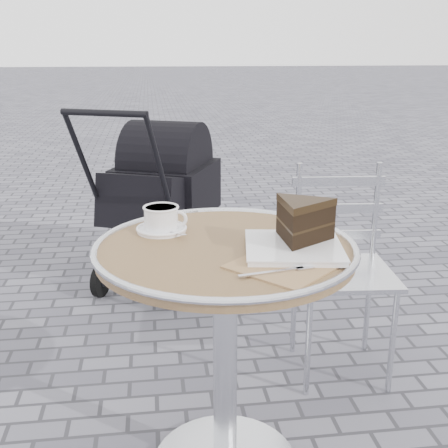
{
  "coord_description": "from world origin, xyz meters",
  "views": [
    {
      "loc": [
        -0.19,
        -1.42,
        1.24
      ],
      "look_at": [
        0.0,
        0.04,
        0.78
      ],
      "focal_mm": 45.0,
      "sensor_mm": 36.0,
      "label": 1
    }
  ],
  "objects": [
    {
      "name": "baby_stroller",
      "position": [
        -0.15,
        1.58,
        0.45
      ],
      "size": [
        0.77,
        1.04,
        0.99
      ],
      "rotation": [
        0.0,
        0.0,
        -0.41
      ],
      "color": "black",
      "rests_on": "ground"
    },
    {
      "name": "cafe_table",
      "position": [
        0.0,
        0.0,
        0.57
      ],
      "size": [
        0.72,
        0.72,
        0.74
      ],
      "color": "silver",
      "rests_on": "ground"
    },
    {
      "name": "bistro_chair",
      "position": [
        0.53,
        0.57,
        0.51
      ],
      "size": [
        0.4,
        0.4,
        0.82
      ],
      "rotation": [
        0.0,
        0.0,
        -0.08
      ],
      "color": "silver",
      "rests_on": "ground"
    },
    {
      "name": "cake_plate_set",
      "position": [
        0.19,
        -0.05,
        0.79
      ],
      "size": [
        0.35,
        0.39,
        0.13
      ],
      "rotation": [
        0.0,
        0.0,
        -0.15
      ],
      "color": "#9E7756",
      "rests_on": "cafe_table"
    },
    {
      "name": "cappuccino_set",
      "position": [
        -0.17,
        0.15,
        0.76
      ],
      "size": [
        0.15,
        0.16,
        0.07
      ],
      "rotation": [
        0.0,
        0.0,
        -0.31
      ],
      "color": "white",
      "rests_on": "cafe_table"
    }
  ]
}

